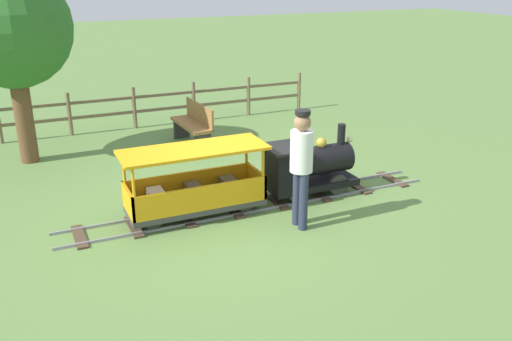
{
  "coord_description": "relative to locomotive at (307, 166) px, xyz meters",
  "views": [
    {
      "loc": [
        6.78,
        -2.66,
        3.33
      ],
      "look_at": [
        0.0,
        0.39,
        0.55
      ],
      "focal_mm": 38.64,
      "sensor_mm": 36.0,
      "label": 1
    }
  ],
  "objects": [
    {
      "name": "fence_section",
      "position": [
        -4.84,
        -0.87,
        -0.0
      ],
      "size": [
        0.08,
        6.78,
        0.9
      ],
      "color": "#756047",
      "rests_on": "ground_plane"
    },
    {
      "name": "passenger_car",
      "position": [
        0.0,
        -1.77,
        -0.06
      ],
      "size": [
        0.74,
        2.0,
        0.97
      ],
      "color": "#3F3F3F",
      "rests_on": "ground_plane"
    },
    {
      "name": "oak_tree_near",
      "position": [
        -3.46,
        -3.76,
        1.85
      ],
      "size": [
        2.03,
        2.03,
        3.38
      ],
      "color": "brown",
      "rests_on": "ground_plane"
    },
    {
      "name": "locomotive",
      "position": [
        0.0,
        0.0,
        0.0
      ],
      "size": [
        0.64,
        1.44,
        1.04
      ],
      "color": "black",
      "rests_on": "ground_plane"
    },
    {
      "name": "conductor_person",
      "position": [
        0.88,
        -0.59,
        0.47
      ],
      "size": [
        0.3,
        0.3,
        1.62
      ],
      "color": "#282D47",
      "rests_on": "ground_plane"
    },
    {
      "name": "ground_plane",
      "position": [
        0.0,
        -1.24,
        -0.49
      ],
      "size": [
        60.0,
        60.0,
        0.0
      ],
      "primitive_type": "plane",
      "color": "#608442"
    },
    {
      "name": "track",
      "position": [
        0.0,
        -0.87,
        -0.47
      ],
      "size": [
        0.68,
        5.7,
        0.04
      ],
      "color": "gray",
      "rests_on": "ground_plane"
    },
    {
      "name": "park_bench",
      "position": [
        -3.16,
        -0.75,
        -0.07
      ],
      "size": [
        1.32,
        0.48,
        0.82
      ],
      "color": "olive",
      "rests_on": "ground_plane"
    }
  ]
}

